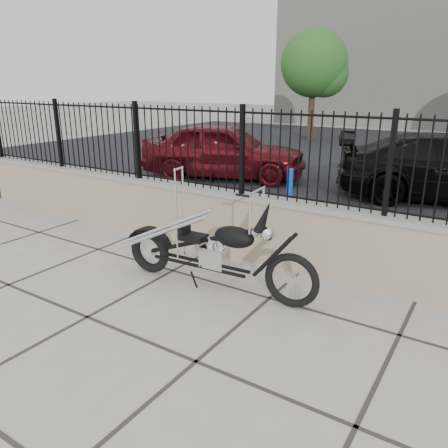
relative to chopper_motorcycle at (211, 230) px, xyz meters
name	(u,v)px	position (x,y,z in m)	size (l,w,h in m)	color
ground_plane	(196,362)	(0.77, -1.37, -0.76)	(90.00, 90.00, 0.00)	#99968E
parking_lot	(426,164)	(0.77, 11.13, -0.76)	(30.00, 30.00, 0.00)	black
retaining_wall	(304,238)	(0.77, 1.13, -0.28)	(14.00, 0.36, 0.96)	gray
iron_fence	(309,158)	(0.77, 1.13, 0.80)	(14.00, 0.08, 1.20)	black
chopper_motorcycle	(211,230)	(0.00, 0.00, 0.00)	(2.54, 0.45, 1.53)	black
car_red	(224,150)	(-3.51, 5.74, -0.02)	(1.76, 4.38, 1.49)	#500B11
bollard_a	(289,195)	(-0.38, 3.14, -0.27)	(0.12, 0.12, 0.98)	#0C36C0
tree_left	(314,60)	(-4.80, 14.97, 2.66)	(2.90, 2.90, 4.89)	#382619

